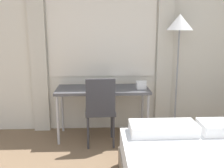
{
  "coord_description": "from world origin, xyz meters",
  "views": [
    {
      "loc": [
        -0.07,
        -0.81,
        1.61
      ],
      "look_at": [
        0.08,
        2.43,
        0.89
      ],
      "focal_mm": 42.0,
      "sensor_mm": 36.0,
      "label": 1
    }
  ],
  "objects_px": {
    "standing_lamp": "(179,34)",
    "desk": "(103,92)",
    "book": "(100,88)",
    "desk_chair": "(100,107)",
    "telephone": "(141,85)"
  },
  "relations": [
    {
      "from": "desk_chair",
      "to": "book",
      "type": "distance_m",
      "value": 0.35
    },
    {
      "from": "book",
      "to": "desk_chair",
      "type": "bearing_deg",
      "value": -89.76
    },
    {
      "from": "standing_lamp",
      "to": "desk",
      "type": "bearing_deg",
      "value": -176.99
    },
    {
      "from": "standing_lamp",
      "to": "telephone",
      "type": "relative_size",
      "value": 11.79
    },
    {
      "from": "desk",
      "to": "telephone",
      "type": "relative_size",
      "value": 8.79
    },
    {
      "from": "standing_lamp",
      "to": "telephone",
      "type": "bearing_deg",
      "value": -169.26
    },
    {
      "from": "standing_lamp",
      "to": "desk_chair",
      "type": "bearing_deg",
      "value": -162.53
    },
    {
      "from": "desk",
      "to": "standing_lamp",
      "type": "distance_m",
      "value": 1.36
    },
    {
      "from": "desk",
      "to": "standing_lamp",
      "type": "bearing_deg",
      "value": 3.01
    },
    {
      "from": "desk",
      "to": "telephone",
      "type": "bearing_deg",
      "value": -4.75
    },
    {
      "from": "desk_chair",
      "to": "book",
      "type": "bearing_deg",
      "value": 88.29
    },
    {
      "from": "desk",
      "to": "standing_lamp",
      "type": "relative_size",
      "value": 0.75
    },
    {
      "from": "book",
      "to": "desk",
      "type": "bearing_deg",
      "value": 20.5
    },
    {
      "from": "desk_chair",
      "to": "standing_lamp",
      "type": "height_order",
      "value": "standing_lamp"
    },
    {
      "from": "desk_chair",
      "to": "desk",
      "type": "bearing_deg",
      "value": 80.99
    }
  ]
}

